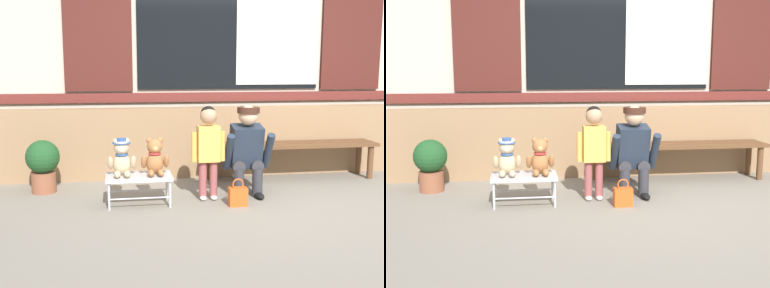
% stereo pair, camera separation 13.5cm
% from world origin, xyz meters
% --- Properties ---
extents(ground_plane, '(60.00, 60.00, 0.00)m').
position_xyz_m(ground_plane, '(0.00, 0.00, 0.00)').
color(ground_plane, gray).
extents(brick_low_wall, '(6.36, 0.25, 0.85)m').
position_xyz_m(brick_low_wall, '(0.00, 1.43, 0.42)').
color(brick_low_wall, '#997551').
rests_on(brick_low_wall, ground).
extents(shop_facade, '(6.49, 0.26, 3.21)m').
position_xyz_m(shop_facade, '(0.00, 1.94, 1.63)').
color(shop_facade, beige).
rests_on(shop_facade, ground).
extents(wooden_bench_long, '(2.10, 0.40, 0.44)m').
position_xyz_m(wooden_bench_long, '(0.57, 1.06, 0.37)').
color(wooden_bench_long, brown).
rests_on(wooden_bench_long, ground).
extents(small_display_bench, '(0.64, 0.36, 0.30)m').
position_xyz_m(small_display_bench, '(-1.27, 0.26, 0.27)').
color(small_display_bench, '#BCBCC1').
rests_on(small_display_bench, ground).
extents(teddy_bear_with_hat, '(0.28, 0.27, 0.36)m').
position_xyz_m(teddy_bear_with_hat, '(-1.43, 0.27, 0.47)').
color(teddy_bear_with_hat, '#CCB289').
rests_on(teddy_bear_with_hat, small_display_bench).
extents(teddy_bear_plain, '(0.28, 0.26, 0.36)m').
position_xyz_m(teddy_bear_plain, '(-1.11, 0.27, 0.46)').
color(teddy_bear_plain, '#A86B3D').
rests_on(teddy_bear_plain, small_display_bench).
extents(child_standing, '(0.35, 0.18, 0.96)m').
position_xyz_m(child_standing, '(-0.57, 0.33, 0.59)').
color(child_standing, '#994C4C').
rests_on(child_standing, ground).
extents(adult_crouching, '(0.50, 0.49, 0.95)m').
position_xyz_m(adult_crouching, '(-0.13, 0.45, 0.48)').
color(adult_crouching, '#333338').
rests_on(adult_crouching, ground).
extents(handbag_on_ground, '(0.18, 0.11, 0.27)m').
position_xyz_m(handbag_on_ground, '(-0.32, 0.08, 0.10)').
color(handbag_on_ground, '#DB561E').
rests_on(handbag_on_ground, ground).
extents(potted_plant, '(0.36, 0.36, 0.57)m').
position_xyz_m(potted_plant, '(-2.27, 0.89, 0.32)').
color(potted_plant, brown).
rests_on(potted_plant, ground).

